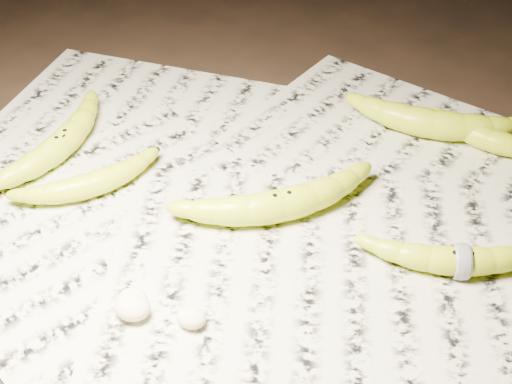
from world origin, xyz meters
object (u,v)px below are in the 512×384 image
(banana_left_b, at_px, (91,182))
(banana_left_a, at_px, (61,142))
(banana_upper_a, at_px, (434,122))
(banana_center, at_px, (281,203))
(banana_taped, at_px, (461,259))
(banana_upper_b, at_px, (491,138))

(banana_left_b, bearing_deg, banana_left_a, 95.40)
(banana_upper_a, bearing_deg, banana_left_a, -159.16)
(banana_center, bearing_deg, banana_upper_a, 20.75)
(banana_taped, distance_m, banana_upper_b, 0.24)
(banana_upper_a, height_order, banana_upper_b, banana_upper_a)
(banana_taped, height_order, banana_upper_b, same)
(banana_upper_a, bearing_deg, banana_taped, -78.33)
(banana_left_a, bearing_deg, banana_taped, -89.04)
(banana_taped, xyz_separation_m, banana_upper_a, (-0.08, 0.25, 0.00))
(banana_left_b, relative_size, banana_upper_a, 0.77)
(banana_taped, height_order, banana_upper_a, banana_upper_a)
(banana_left_b, xyz_separation_m, banana_taped, (0.45, 0.03, 0.00))
(banana_left_a, height_order, banana_taped, banana_left_a)
(banana_left_a, height_order, banana_center, banana_center)
(banana_taped, bearing_deg, banana_left_a, 158.58)
(banana_left_b, distance_m, banana_taped, 0.45)
(banana_left_b, bearing_deg, banana_upper_a, -12.35)
(banana_upper_b, bearing_deg, banana_center, -121.35)
(banana_left_a, distance_m, banana_left_b, 0.10)
(banana_left_b, bearing_deg, banana_upper_b, -17.64)
(banana_left_a, height_order, banana_left_b, banana_left_a)
(banana_taped, bearing_deg, banana_upper_b, 70.75)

